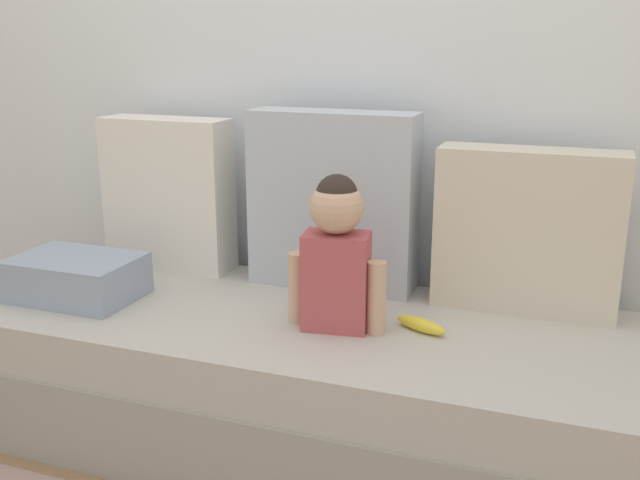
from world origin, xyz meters
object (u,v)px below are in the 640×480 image
object	(u,v)px
folded_blanket	(77,277)
toddler	(336,252)
throw_pillow_left	(169,194)
throw_pillow_center	(333,201)
couch	(300,380)
banana	(421,325)
throw_pillow_right	(527,231)

from	to	relation	value
folded_blanket	toddler	bearing A→B (deg)	3.59
throw_pillow_left	toddler	size ratio (longest dim) A/B	1.19
throw_pillow_center	folded_blanket	world-z (taller)	throw_pillow_center
couch	banana	bearing A→B (deg)	1.66
throw_pillow_center	folded_blanket	xyz separation A→B (m)	(-0.75, -0.41, -0.23)
throw_pillow_left	folded_blanket	bearing A→B (deg)	-105.11
throw_pillow_left	throw_pillow_center	xyz separation A→B (m)	(0.64, 0.00, 0.02)
throw_pillow_right	toddler	xyz separation A→B (m)	(-0.50, -0.35, -0.02)
throw_pillow_left	throw_pillow_center	world-z (taller)	throw_pillow_center
couch	banana	size ratio (longest dim) A/B	12.07
throw_pillow_right	banana	xyz separation A→B (m)	(-0.26, -0.29, -0.23)
throw_pillow_right	throw_pillow_left	bearing A→B (deg)	180.00
throw_pillow_center	throw_pillow_right	distance (m)	0.64
throw_pillow_right	toddler	size ratio (longest dim) A/B	1.21
couch	banana	distance (m)	0.45
throw_pillow_left	banana	xyz separation A→B (m)	(1.01, -0.29, -0.26)
throw_pillow_left	banana	size ratio (longest dim) A/B	3.24
toddler	folded_blanket	world-z (taller)	toddler
throw_pillow_right	folded_blanket	xyz separation A→B (m)	(-1.38, -0.41, -0.18)
throw_pillow_right	folded_blanket	bearing A→B (deg)	-163.59
couch	folded_blanket	size ratio (longest dim) A/B	5.13
throw_pillow_right	banana	size ratio (longest dim) A/B	3.29
couch	folded_blanket	world-z (taller)	folded_blanket
throw_pillow_center	toddler	bearing A→B (deg)	-69.05
throw_pillow_right	folded_blanket	size ratio (longest dim) A/B	1.40
couch	throw_pillow_right	size ratio (longest dim) A/B	3.67
throw_pillow_left	throw_pillow_center	bearing A→B (deg)	0.00
throw_pillow_center	toddler	size ratio (longest dim) A/B	1.30
toddler	banana	xyz separation A→B (m)	(0.24, 0.06, -0.21)
throw_pillow_center	throw_pillow_right	size ratio (longest dim) A/B	1.07
throw_pillow_left	throw_pillow_right	xyz separation A→B (m)	(1.27, 0.00, -0.02)
folded_blanket	throw_pillow_right	bearing A→B (deg)	16.41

